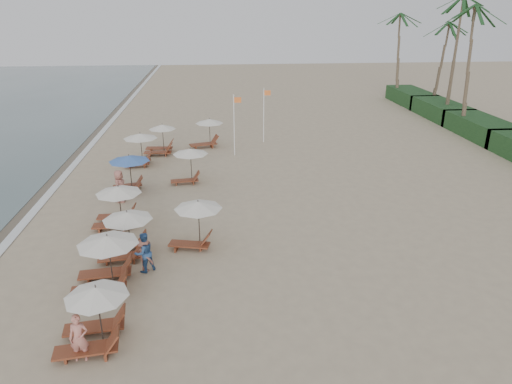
{
  "coord_description": "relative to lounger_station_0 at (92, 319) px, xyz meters",
  "views": [
    {
      "loc": [
        -1.15,
        -15.26,
        10.44
      ],
      "look_at": [
        1.0,
        7.57,
        1.3
      ],
      "focal_mm": 32.41,
      "sensor_mm": 36.0,
      "label": 1
    }
  ],
  "objects": [
    {
      "name": "inland_station_1",
      "position": [
        2.52,
        15.22,
        0.46
      ],
      "size": [
        2.54,
        2.24,
        2.22
      ],
      "color": "brown",
      "rests_on": "ground"
    },
    {
      "name": "beachgoer_far_b",
      "position": [
        -1.31,
        12.44,
        -0.06
      ],
      "size": [
        0.7,
        0.99,
        1.91
      ],
      "primitive_type": "imported",
      "rotation": [
        0.0,
        0.0,
        1.47
      ],
      "color": "#A06256",
      "rests_on": "ground"
    },
    {
      "name": "lounger_station_1",
      "position": [
        -0.32,
        3.47,
        0.1
      ],
      "size": [
        2.79,
        2.4,
        2.27
      ],
      "color": "brown",
      "rests_on": "ground"
    },
    {
      "name": "lounger_station_3",
      "position": [
        -0.91,
        9.22,
        0.08
      ],
      "size": [
        2.59,
        2.31,
        2.13
      ],
      "color": "brown",
      "rests_on": "ground"
    },
    {
      "name": "lounger_station_0",
      "position": [
        0.0,
        0.0,
        0.0
      ],
      "size": [
        2.57,
        2.11,
        2.21
      ],
      "color": "brown",
      "rests_on": "ground"
    },
    {
      "name": "beachgoer_near",
      "position": [
        -0.26,
        -0.68,
        -0.19
      ],
      "size": [
        0.61,
        0.4,
        1.65
      ],
      "primitive_type": "imported",
      "rotation": [
        0.0,
        0.0,
        0.01
      ],
      "color": "tan",
      "rests_on": "ground"
    },
    {
      "name": "inland_station_2",
      "position": [
        3.59,
        23.42,
        0.26
      ],
      "size": [
        2.9,
        2.24,
        2.22
      ],
      "color": "brown",
      "rests_on": "ground"
    },
    {
      "name": "beachgoer_mid_a",
      "position": [
        1.09,
        4.54,
        -0.12
      ],
      "size": [
        1.1,
        1.05,
        1.78
      ],
      "primitive_type": "imported",
      "rotation": [
        0.0,
        0.0,
        3.74
      ],
      "color": "#2E538B",
      "rests_on": "ground"
    },
    {
      "name": "lounger_station_4",
      "position": [
        -1.06,
        13.96,
        0.31
      ],
      "size": [
        2.54,
        2.42,
        2.3
      ],
      "color": "brown",
      "rests_on": "ground"
    },
    {
      "name": "foam_line",
      "position": [
        -5.87,
        12.35,
        -1.0
      ],
      "size": [
        0.5,
        140.0,
        0.02
      ],
      "primitive_type": "cube",
      "color": "white",
      "rests_on": "ground"
    },
    {
      "name": "flag_pole_far",
      "position": [
        8.37,
        24.41,
        1.47
      ],
      "size": [
        0.6,
        0.08,
        4.49
      ],
      "color": "silver",
      "rests_on": "ground"
    },
    {
      "name": "beachgoer_mid_b",
      "position": [
        1.1,
        4.58,
        -0.26
      ],
      "size": [
        1.06,
        1.09,
        1.5
      ],
      "primitive_type": "imported",
      "rotation": [
        0.0,
        0.0,
        2.3
      ],
      "color": "#9C5E4F",
      "rests_on": "ground"
    },
    {
      "name": "ground",
      "position": [
        5.33,
        2.35,
        -1.01
      ],
      "size": [
        160.0,
        160.0,
        0.0
      ],
      "primitive_type": "plane",
      "color": "tan",
      "rests_on": "ground"
    },
    {
      "name": "lounger_station_6",
      "position": [
        0.04,
        21.89,
        -0.0
      ],
      "size": [
        2.55,
        2.04,
        2.27
      ],
      "color": "brown",
      "rests_on": "ground"
    },
    {
      "name": "flag_pole_near",
      "position": [
        5.76,
        20.95,
        1.53
      ],
      "size": [
        0.59,
        0.08,
        4.59
      ],
      "color": "silver",
      "rests_on": "ground"
    },
    {
      "name": "inland_station_0",
      "position": [
        3.16,
        6.54,
        0.39
      ],
      "size": [
        2.67,
        2.24,
        2.22
      ],
      "color": "brown",
      "rests_on": "ground"
    },
    {
      "name": "wet_sand_band",
      "position": [
        -7.17,
        12.35,
        -1.01
      ],
      "size": [
        3.2,
        140.0,
        0.01
      ],
      "primitive_type": "cube",
      "color": "#6B5E4C",
      "rests_on": "ground"
    },
    {
      "name": "lounger_station_2",
      "position": [
        0.04,
        5.97,
        0.06
      ],
      "size": [
        2.56,
        2.21,
        2.14
      ],
      "color": "brown",
      "rests_on": "ground"
    },
    {
      "name": "lounger_station_5",
      "position": [
        -1.1,
        19.11,
        0.31
      ],
      "size": [
        2.51,
        2.38,
        2.32
      ],
      "color": "brown",
      "rests_on": "ground"
    }
  ]
}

